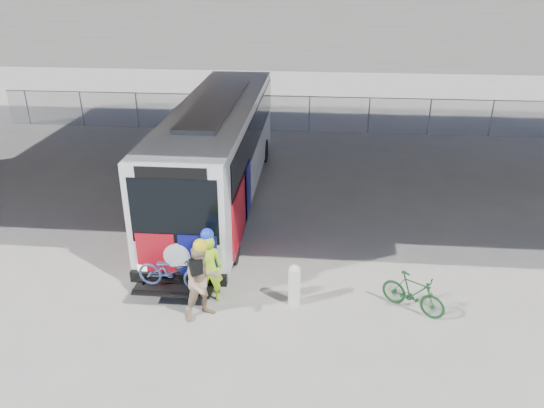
# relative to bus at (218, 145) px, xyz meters

# --- Properties ---
(ground) EXTENTS (160.00, 160.00, 0.00)m
(ground) POSITION_rel_bus_xyz_m (2.00, -3.08, -2.11)
(ground) COLOR #9E9991
(ground) RESTS_ON ground
(bus) EXTENTS (2.67, 12.99, 3.69)m
(bus) POSITION_rel_bus_xyz_m (0.00, 0.00, 0.00)
(bus) COLOR silver
(bus) RESTS_ON ground
(overpass) EXTENTS (40.00, 16.00, 7.95)m
(overpass) POSITION_rel_bus_xyz_m (2.00, 0.92, 4.44)
(overpass) COLOR #605E59
(overpass) RESTS_ON ground
(chainlink_fence) EXTENTS (30.00, 0.06, 30.00)m
(chainlink_fence) POSITION_rel_bus_xyz_m (2.00, 8.92, -0.68)
(chainlink_fence) COLOR gray
(chainlink_fence) RESTS_ON ground
(bollard) EXTENTS (0.30, 0.30, 1.15)m
(bollard) POSITION_rel_bus_xyz_m (3.03, -6.32, -1.49)
(bollard) COLOR white
(bollard) RESTS_ON ground
(cyclist_hivis) EXTENTS (0.75, 0.56, 2.06)m
(cyclist_hivis) POSITION_rel_bus_xyz_m (0.87, -6.32, -1.12)
(cyclist_hivis) COLOR #A9EB18
(cyclist_hivis) RESTS_ON ground
(cyclist_tan) EXTENTS (1.20, 1.15, 2.14)m
(cyclist_tan) POSITION_rel_bus_xyz_m (0.86, -7.02, -1.10)
(cyclist_tan) COLOR tan
(cyclist_tan) RESTS_ON ground
(bike_parked) EXTENTS (1.66, 1.33, 1.01)m
(bike_parked) POSITION_rel_bus_xyz_m (5.98, -6.32, -1.60)
(bike_parked) COLOR #16471E
(bike_parked) RESTS_ON ground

